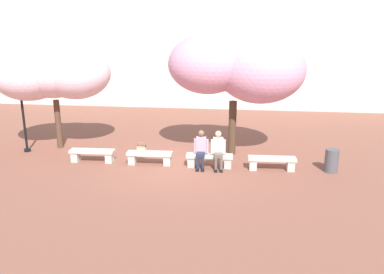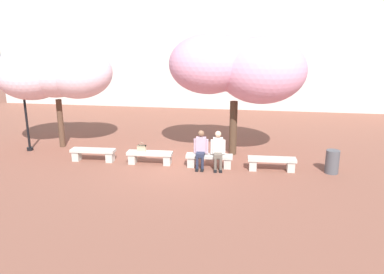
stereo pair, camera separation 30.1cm
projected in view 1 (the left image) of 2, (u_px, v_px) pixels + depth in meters
ground_plane at (179, 166)px, 13.08m from camera, size 100.00×100.00×0.00m
building_facade at (212, 36)px, 24.03m from camera, size 28.00×4.00×8.74m
stone_bench_west_end at (92, 154)px, 13.41m from camera, size 1.61×0.49×0.45m
stone_bench_near_west at (150, 156)px, 13.14m from camera, size 1.61×0.49×0.45m
stone_bench_center at (209, 159)px, 12.86m from camera, size 1.61×0.49×0.45m
stone_bench_near_east at (272, 162)px, 12.59m from camera, size 1.61×0.49×0.45m
person_seated_left at (201, 148)px, 12.75m from camera, size 0.51×0.69×1.29m
person_seated_right at (218, 148)px, 12.67m from camera, size 0.51×0.71×1.29m
handbag at (141, 148)px, 13.13m from camera, size 0.30×0.15×0.34m
cherry_tree_main at (236, 67)px, 13.40m from camera, size 4.90×2.83×4.47m
cherry_tree_secondary at (52, 73)px, 14.38m from camera, size 4.44×2.92×4.02m
lamp_post_with_banner at (20, 89)px, 14.05m from camera, size 0.54×0.28×4.08m
trash_bin at (332, 161)px, 12.39m from camera, size 0.44×0.44×0.78m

